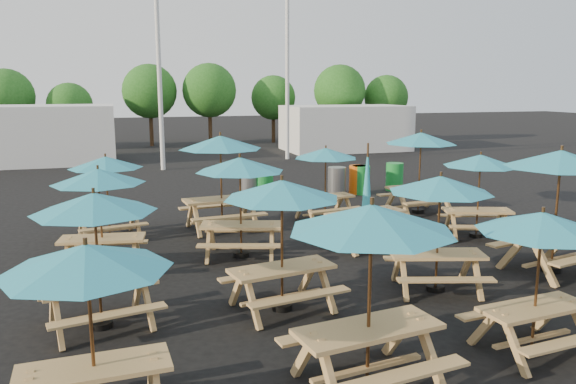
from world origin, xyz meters
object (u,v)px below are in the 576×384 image
object	(u,v)px
picnic_unit_6	(240,171)
waste_bin_3	(361,180)
picnic_unit_5	(282,198)
waste_bin_0	(250,185)
picnic_unit_3	(106,167)
picnic_unit_15	(421,143)
picnic_unit_4	(371,229)
picnic_unit_2	(99,183)
picnic_unit_0	(87,269)
waste_bin_2	(337,182)
waste_bin_1	(264,185)
picnic_unit_8	(541,231)
picnic_unit_10	(366,204)
waste_bin_5	(394,177)
picnic_unit_11	(326,158)
picnic_unit_7	(220,148)
waste_bin_4	(358,180)
picnic_unit_1	(95,211)
picnic_unit_14	(480,166)
picnic_unit_13	(560,167)
picnic_unit_9	(440,191)

from	to	relation	value
picnic_unit_6	waste_bin_3	distance (m)	8.32
picnic_unit_5	waste_bin_0	size ratio (longest dim) A/B	2.25
picnic_unit_3	picnic_unit_15	size ratio (longest dim) A/B	0.86
waste_bin_0	waste_bin_3	size ratio (longest dim) A/B	1.00
picnic_unit_4	picnic_unit_5	bearing A→B (deg)	89.09
picnic_unit_4	picnic_unit_15	world-z (taller)	picnic_unit_15
picnic_unit_15	picnic_unit_2	bearing A→B (deg)	-166.79
picnic_unit_0	picnic_unit_3	world-z (taller)	picnic_unit_0
picnic_unit_4	waste_bin_2	distance (m)	12.54
waste_bin_1	picnic_unit_8	bearing A→B (deg)	-86.08
picnic_unit_5	waste_bin_1	bearing A→B (deg)	66.97
picnic_unit_10	picnic_unit_15	distance (m)	4.18
picnic_unit_6	waste_bin_5	size ratio (longest dim) A/B	2.43
picnic_unit_2	picnic_unit_15	world-z (taller)	picnic_unit_15
picnic_unit_11	picnic_unit_15	distance (m)	2.98
picnic_unit_4	picnic_unit_7	bearing A→B (deg)	84.14
picnic_unit_3	waste_bin_0	world-z (taller)	picnic_unit_3
waste_bin_0	waste_bin_4	distance (m)	3.87
picnic_unit_1	picnic_unit_14	world-z (taller)	picnic_unit_1
picnic_unit_0	picnic_unit_1	distance (m)	2.67
picnic_unit_11	waste_bin_2	bearing A→B (deg)	53.59
picnic_unit_3	picnic_unit_13	distance (m)	10.09
picnic_unit_4	waste_bin_0	size ratio (longest dim) A/B	2.36
picnic_unit_5	waste_bin_2	world-z (taller)	picnic_unit_5
picnic_unit_5	picnic_unit_11	size ratio (longest dim) A/B	1.09
waste_bin_4	picnic_unit_8	bearing A→B (deg)	-102.58
picnic_unit_1	picnic_unit_9	bearing A→B (deg)	-13.40
waste_bin_5	picnic_unit_9	bearing A→B (deg)	-113.72
picnic_unit_5	waste_bin_1	xyz separation A→B (m)	(2.12, 9.12, -1.42)
picnic_unit_13	waste_bin_1	bearing A→B (deg)	100.52
picnic_unit_1	picnic_unit_11	xyz separation A→B (m)	(5.90, 5.68, -0.09)
picnic_unit_6	picnic_unit_0	bearing A→B (deg)	-99.86
picnic_unit_8	picnic_unit_14	world-z (taller)	picnic_unit_14
picnic_unit_7	picnic_unit_4	bearing A→B (deg)	-93.78
picnic_unit_10	picnic_unit_15	xyz separation A→B (m)	(2.98, 2.72, 1.08)
picnic_unit_7	picnic_unit_0	bearing A→B (deg)	-115.47
waste_bin_3	waste_bin_4	distance (m)	0.11
waste_bin_1	picnic_unit_3	bearing A→B (deg)	-144.39
picnic_unit_3	waste_bin_3	world-z (taller)	picnic_unit_3
waste_bin_1	picnic_unit_11	bearing A→B (deg)	-74.76
picnic_unit_5	picnic_unit_13	distance (m)	5.79
picnic_unit_5	picnic_unit_8	size ratio (longest dim) A/B	1.09
picnic_unit_4	picnic_unit_9	size ratio (longest dim) A/B	1.01
picnic_unit_4	picnic_unit_9	distance (m)	3.75
picnic_unit_11	picnic_unit_15	world-z (taller)	picnic_unit_15
picnic_unit_1	picnic_unit_15	world-z (taller)	picnic_unit_15
picnic_unit_7	picnic_unit_13	size ratio (longest dim) A/B	0.97
picnic_unit_4	picnic_unit_8	xyz separation A→B (m)	(2.61, 0.13, -0.26)
picnic_unit_0	picnic_unit_3	size ratio (longest dim) A/B	1.00
picnic_unit_1	waste_bin_0	world-z (taller)	picnic_unit_1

